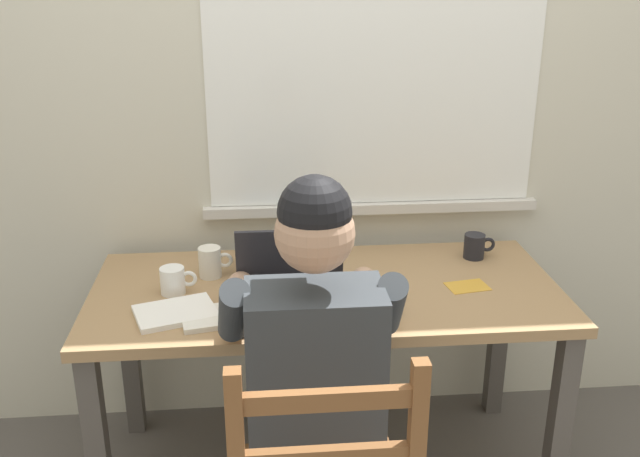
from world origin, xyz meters
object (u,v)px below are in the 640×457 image
coffee_mug_white (173,281)px  book_stack_main (268,255)px  laptop (292,292)px  computer_mouse (390,307)px  landscape_photo_print (467,286)px  coffee_mug_spare (211,262)px  desk (326,313)px  coffee_mug_dark (475,246)px  seated_person (312,366)px

coffee_mug_white → book_stack_main: bearing=26.7°
laptop → computer_mouse: 0.30m
coffee_mug_white → book_stack_main: book_stack_main is taller
laptop → book_stack_main: 0.29m
coffee_mug_white → landscape_photo_print: (0.93, -0.03, -0.04)m
computer_mouse → coffee_mug_spare: (-0.54, 0.30, 0.03)m
book_stack_main → desk: bearing=-39.4°
coffee_mug_spare → landscape_photo_print: coffee_mug_spare is taller
landscape_photo_print → book_stack_main: bearing=154.2°
coffee_mug_dark → seated_person: bearing=-135.5°
landscape_photo_print → computer_mouse: bearing=-161.4°
coffee_mug_spare → coffee_mug_white: bearing=-132.3°
coffee_mug_spare → computer_mouse: bearing=-29.3°
seated_person → coffee_mug_white: bearing=134.1°
seated_person → computer_mouse: 0.34m
desk → seated_person: (-0.08, -0.42, 0.06)m
coffee_mug_white → computer_mouse: bearing=-15.7°
seated_person → book_stack_main: (-0.10, 0.56, 0.09)m
seated_person → computer_mouse: size_ratio=12.33×
seated_person → book_stack_main: size_ratio=6.01×
seated_person → landscape_photo_print: bearing=35.5°
landscape_photo_print → coffee_mug_spare: bearing=159.8°
desk → computer_mouse: bearing=-47.2°
landscape_photo_print → seated_person: bearing=-154.0°
seated_person → book_stack_main: 0.58m
desk → coffee_mug_dark: (0.54, 0.19, 0.14)m
coffee_mug_white → book_stack_main: 0.34m
coffee_mug_spare → coffee_mug_dark: bearing=4.8°
book_stack_main → landscape_photo_print: 0.66m
laptop → coffee_mug_spare: laptop is taller
laptop → book_stack_main: bearing=102.5°
coffee_mug_white → coffee_mug_spare: coffee_mug_spare is taller
coffee_mug_spare → landscape_photo_print: size_ratio=0.86×
seated_person → computer_mouse: seated_person is taller
laptop → coffee_mug_white: laptop is taller
desk → computer_mouse: computer_mouse is taller
coffee_mug_white → desk: bearing=0.4°
desk → landscape_photo_print: bearing=-4.7°
desk → coffee_mug_spare: (-0.37, 0.12, 0.14)m
coffee_mug_white → landscape_photo_print: bearing=-2.1°
laptop → landscape_photo_print: laptop is taller
seated_person → laptop: (-0.04, 0.28, 0.09)m
seated_person → coffee_mug_dark: bearing=44.5°
coffee_mug_white → coffee_mug_dark: coffee_mug_dark is taller
coffee_mug_white → coffee_mug_dark: bearing=10.9°
seated_person → landscape_photo_print: 0.65m
computer_mouse → coffee_mug_spare: 0.62m
seated_person → landscape_photo_print: size_ratio=9.48×
desk → seated_person: 0.43m
coffee_mug_dark → computer_mouse: bearing=-134.2°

